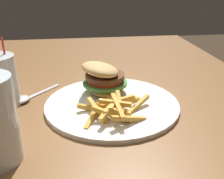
{
  "coord_description": "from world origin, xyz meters",
  "views": [
    {
      "loc": [
        -0.63,
        -0.17,
        1.04
      ],
      "look_at": [
        -0.08,
        -0.25,
        0.8
      ],
      "focal_mm": 42.0,
      "sensor_mm": 36.0,
      "label": 1
    }
  ],
  "objects": [
    {
      "name": "dining_table",
      "position": [
        0.0,
        0.0,
        0.63
      ],
      "size": [
        1.32,
        1.38,
        0.76
      ],
      "color": "brown",
      "rests_on": "ground_plane"
    },
    {
      "name": "meal_plate_near",
      "position": [
        -0.06,
        -0.24,
        0.78
      ],
      "size": [
        0.32,
        0.32,
        0.1
      ],
      "color": "white",
      "rests_on": "dining_table"
    },
    {
      "name": "spoon",
      "position": [
        -0.02,
        -0.03,
        0.76
      ],
      "size": [
        0.13,
        0.12,
        0.01
      ],
      "rotation": [
        0.0,
        0.0,
        2.42
      ],
      "color": "silver",
      "rests_on": "dining_table"
    }
  ]
}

